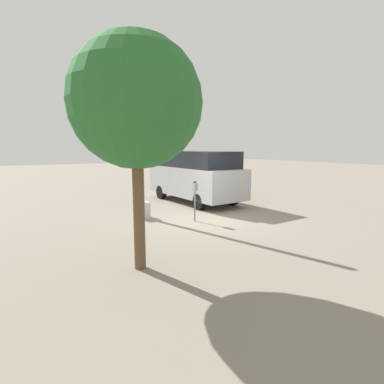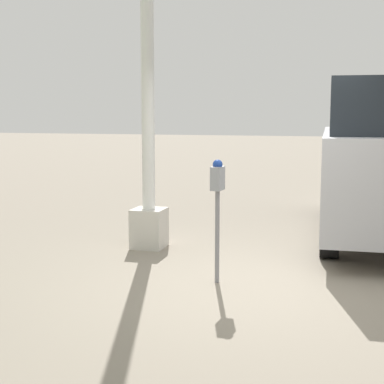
# 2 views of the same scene
# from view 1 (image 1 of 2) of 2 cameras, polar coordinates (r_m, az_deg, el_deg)

# --- Properties ---
(ground_plane) EXTENTS (80.00, 80.00, 0.00)m
(ground_plane) POSITION_cam_1_polar(r_m,az_deg,el_deg) (10.34, 2.64, -5.37)
(ground_plane) COLOR gray
(parking_meter_near) EXTENTS (0.21, 0.13, 1.38)m
(parking_meter_near) POSITION_cam_1_polar(r_m,az_deg,el_deg) (10.00, 0.54, 0.10)
(parking_meter_near) COLOR gray
(parking_meter_near) RESTS_ON ground
(lamp_post) EXTENTS (0.44, 0.44, 5.70)m
(lamp_post) POSITION_cam_1_polar(r_m,az_deg,el_deg) (10.56, -9.63, 5.77)
(lamp_post) COLOR beige
(lamp_post) RESTS_ON ground
(parked_van) EXTENTS (5.22, 2.25, 2.31)m
(parked_van) POSITION_cam_1_polar(r_m,az_deg,el_deg) (13.60, 0.63, 3.23)
(parked_van) COLOR #B2B2B7
(parked_van) RESTS_ON ground
(street_tree) EXTENTS (2.56, 2.56, 4.61)m
(street_tree) POSITION_cam_1_polar(r_m,az_deg,el_deg) (6.06, -10.62, 16.32)
(street_tree) COLOR brown
(street_tree) RESTS_ON ground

